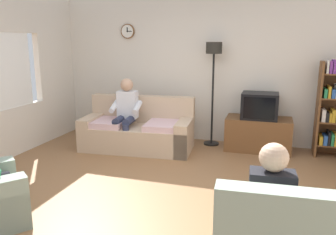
{
  "coord_description": "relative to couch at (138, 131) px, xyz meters",
  "views": [
    {
      "loc": [
        1.18,
        -3.58,
        1.85
      ],
      "look_at": [
        -0.18,
        0.86,
        0.8
      ],
      "focal_mm": 35.92,
      "sensor_mm": 36.0,
      "label": 1
    }
  ],
  "objects": [
    {
      "name": "tv",
      "position": [
        2.03,
        0.49,
        0.48
      ],
      "size": [
        0.6,
        0.49,
        0.44
      ],
      "color": "black",
      "rests_on": "tv_stand"
    },
    {
      "name": "ground_plane",
      "position": [
        1.0,
        -1.74,
        -0.31
      ],
      "size": [
        12.0,
        12.0,
        0.0
      ],
      "primitive_type": "plane",
      "color": "#8C603D"
    },
    {
      "name": "person_in_right_armchair",
      "position": [
        2.24,
        -2.73,
        0.29
      ],
      "size": [
        0.53,
        0.55,
        1.12
      ],
      "color": "black",
      "rests_on": "ground_plane"
    },
    {
      "name": "bookshelf",
      "position": [
        3.23,
        0.58,
        0.49
      ],
      "size": [
        0.68,
        0.36,
        1.58
      ],
      "color": "brown",
      "rests_on": "ground_plane"
    },
    {
      "name": "couch",
      "position": [
        0.0,
        0.0,
        0.0
      ],
      "size": [
        1.97,
        1.03,
        0.9
      ],
      "color": "tan",
      "rests_on": "ground_plane"
    },
    {
      "name": "person_on_couch",
      "position": [
        -0.18,
        -0.11,
        0.39
      ],
      "size": [
        0.54,
        0.56,
        1.24
      ],
      "color": "silver",
      "rests_on": "ground_plane"
    },
    {
      "name": "floor_lamp",
      "position": [
        1.2,
        0.61,
        1.14
      ],
      "size": [
        0.28,
        0.28,
        1.85
      ],
      "color": "black",
      "rests_on": "ground_plane"
    },
    {
      "name": "back_wall_assembly",
      "position": [
        1.0,
        0.92,
        1.04
      ],
      "size": [
        6.2,
        0.17,
        2.7
      ],
      "color": "silver",
      "rests_on": "ground_plane"
    },
    {
      "name": "tv_stand",
      "position": [
        2.03,
        0.51,
        -0.03
      ],
      "size": [
        1.1,
        0.56,
        0.57
      ],
      "color": "brown",
      "rests_on": "ground_plane"
    }
  ]
}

